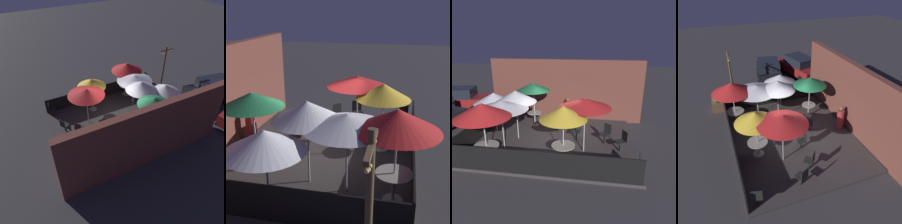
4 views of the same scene
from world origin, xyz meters
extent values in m
plane|color=#383538|center=(0.00, 0.00, 0.00)|extent=(60.00, 60.00, 0.00)
cube|color=#383333|center=(0.00, 0.00, 0.06)|extent=(7.30, 6.00, 0.12)
cube|color=brown|center=(0.00, 3.23, 1.79)|extent=(8.90, 0.36, 3.58)
cube|color=black|center=(0.00, -2.96, 0.59)|extent=(7.10, 0.05, 0.95)
cube|color=black|center=(-3.61, 0.00, 0.59)|extent=(0.05, 5.80, 0.95)
cylinder|color=#B2B2B7|center=(0.70, -1.92, 1.27)|extent=(0.05, 0.05, 2.30)
cone|color=gold|center=(0.70, -1.92, 2.16)|extent=(1.80, 1.80, 0.52)
cylinder|color=#B2B2B7|center=(-2.16, -2.48, 1.34)|extent=(0.05, 0.05, 2.44)
cone|color=red|center=(-2.16, -2.48, 2.29)|extent=(2.09, 2.09, 0.54)
cylinder|color=#B2B2B7|center=(-1.45, 1.58, 1.32)|extent=(0.05, 0.05, 2.40)
cone|color=#1E6B3D|center=(-1.45, 1.58, 2.31)|extent=(1.82, 1.82, 0.42)
cylinder|color=#B2B2B7|center=(-2.02, -1.25, 1.21)|extent=(0.05, 0.05, 2.18)
cone|color=silver|center=(-2.02, -1.25, 2.12)|extent=(2.29, 2.29, 0.36)
cylinder|color=#B2B2B7|center=(1.44, -0.95, 1.30)|extent=(0.05, 0.05, 2.35)
cone|color=red|center=(1.44, -0.95, 2.28)|extent=(2.14, 2.14, 0.38)
cylinder|color=#B2B2B7|center=(-3.16, 0.43, 1.15)|extent=(0.05, 0.05, 2.06)
cone|color=silver|center=(-3.16, 0.43, 1.92)|extent=(1.95, 1.95, 0.52)
cylinder|color=#B2B2B7|center=(-1.79, -0.15, 1.30)|extent=(0.05, 0.05, 2.36)
cone|color=silver|center=(-1.79, -0.15, 2.22)|extent=(1.90, 1.90, 0.53)
cylinder|color=#9E998E|center=(0.70, -1.92, 0.13)|extent=(0.50, 0.50, 0.02)
cylinder|color=#9E998E|center=(0.70, -1.92, 0.47)|extent=(0.08, 0.08, 0.69)
cylinder|color=#9E998E|center=(0.70, -1.92, 0.83)|extent=(0.91, 0.91, 0.04)
cylinder|color=#9E998E|center=(-2.16, -2.48, 0.13)|extent=(0.52, 0.52, 0.02)
cylinder|color=#9E998E|center=(-2.16, -2.48, 0.49)|extent=(0.08, 0.08, 0.74)
cylinder|color=#9E998E|center=(-2.16, -2.48, 0.88)|extent=(0.95, 0.95, 0.04)
cylinder|color=#9E998E|center=(-1.45, 1.58, 0.13)|extent=(0.42, 0.42, 0.02)
cylinder|color=#9E998E|center=(-1.45, 1.58, 0.48)|extent=(0.08, 0.08, 0.71)
cylinder|color=#9E998E|center=(-1.45, 1.58, 0.85)|extent=(0.77, 0.77, 0.04)
cube|color=black|center=(-0.06, 0.96, 0.35)|extent=(0.11, 0.11, 0.46)
cube|color=black|center=(-0.06, 0.96, 0.60)|extent=(0.53, 0.53, 0.04)
cube|color=black|center=(0.10, 0.89, 0.84)|extent=(0.19, 0.38, 0.44)
cube|color=black|center=(2.98, -0.75, 0.34)|extent=(0.11, 0.11, 0.44)
cube|color=black|center=(2.98, -0.75, 0.58)|extent=(0.54, 0.54, 0.04)
cube|color=black|center=(3.14, -0.67, 0.82)|extent=(0.21, 0.37, 0.44)
cube|color=black|center=(2.34, -0.12, 0.35)|extent=(0.11, 0.11, 0.46)
cube|color=black|center=(2.34, -0.12, 0.60)|extent=(0.57, 0.57, 0.04)
cube|color=black|center=(2.46, 0.02, 0.84)|extent=(0.32, 0.29, 0.44)
cube|color=black|center=(1.00, 0.10, 0.33)|extent=(0.09, 0.09, 0.43)
cube|color=black|center=(1.00, 0.10, 0.57)|extent=(0.45, 0.45, 0.04)
cube|color=black|center=(1.03, 0.28, 0.81)|extent=(0.40, 0.09, 0.44)
cube|color=black|center=(3.24, -2.54, 0.34)|extent=(0.10, 0.10, 0.43)
cube|color=black|center=(3.24, -2.54, 0.57)|extent=(0.48, 0.48, 0.04)
cube|color=black|center=(3.42, -2.58, 0.81)|extent=(0.12, 0.40, 0.44)
cylinder|color=maroon|center=(0.25, 2.64, 0.68)|extent=(0.52, 0.52, 1.12)
sphere|color=brown|center=(0.25, 2.64, 1.36)|extent=(0.24, 0.24, 0.24)
cube|color=brown|center=(-5.15, -2.20, 3.02)|extent=(1.10, 0.08, 0.08)
sphere|color=#F4B260|center=(-5.61, -2.20, 2.87)|extent=(0.07, 0.07, 0.07)
sphere|color=#F4B260|center=(-5.43, -2.20, 2.79)|extent=(0.07, 0.07, 0.07)
sphere|color=#F4B260|center=(-5.24, -2.20, 2.74)|extent=(0.07, 0.07, 0.07)
sphere|color=#F4B260|center=(-5.06, -2.20, 2.74)|extent=(0.07, 0.07, 0.07)
sphere|color=#F4B260|center=(-4.88, -2.20, 2.79)|extent=(0.07, 0.07, 0.07)
sphere|color=#F4B260|center=(-4.69, -2.20, 2.87)|extent=(0.07, 0.07, 0.07)
camera|label=1|loc=(4.92, 8.87, 9.19)|focal=35.00mm
camera|label=2|loc=(-9.06, -2.61, 4.88)|focal=50.00mm
camera|label=3|loc=(1.89, -9.34, 4.78)|focal=35.00mm
camera|label=4|loc=(8.25, -3.16, 7.25)|focal=35.00mm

